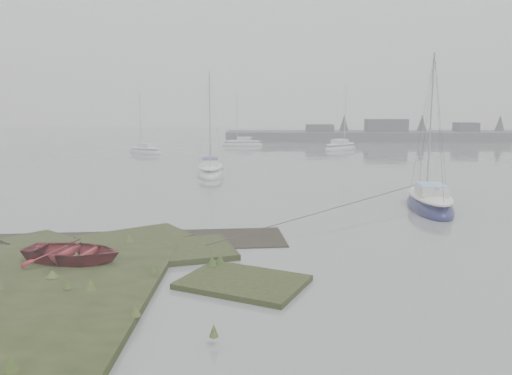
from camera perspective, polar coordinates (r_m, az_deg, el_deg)
The scene contains 8 objects.
ground at distance 44.95m, azimuth -0.82°, elevation 2.60°, with size 160.00×160.00×0.00m, color slate.
far_shoreline at distance 80.90m, azimuth 19.18°, elevation 5.68°, with size 60.00×8.00×4.15m.
sailboat_main at distance 27.15m, azimuth 19.21°, elevation -1.79°, with size 2.67×6.25×8.56m.
sailboat_white at distance 38.42m, azimuth -5.22°, elevation 1.81°, with size 2.47×6.14×8.46m.
sailboat_far_a at distance 57.37m, azimuth -12.55°, elevation 4.06°, with size 5.01×4.46×7.16m.
sailboat_far_b at distance 61.49m, azimuth 9.65°, elevation 4.52°, with size 5.43×5.60×8.29m.
sailboat_far_c at distance 66.44m, azimuth -1.55°, elevation 4.98°, with size 5.37×1.77×7.57m.
dinghy at distance 17.43m, azimuth -20.20°, elevation -6.90°, with size 2.33×3.27×0.68m, color maroon.
Camera 1 is at (0.99, -14.64, 5.25)m, focal length 35.00 mm.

